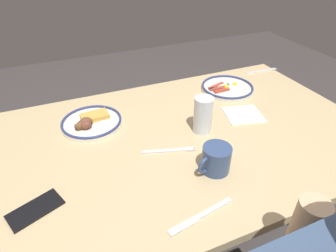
{
  "coord_description": "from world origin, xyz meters",
  "views": [
    {
      "loc": [
        0.42,
        0.78,
        1.39
      ],
      "look_at": [
        0.08,
        -0.04,
        0.77
      ],
      "focal_mm": 30.11,
      "sensor_mm": 36.0,
      "label": 1
    }
  ],
  "objects_px": {
    "paper_napkin": "(243,115)",
    "drinking_glass": "(203,116)",
    "coffee_mug": "(216,159)",
    "fork_far": "(169,151)",
    "cell_phone": "(35,209)",
    "butter_knife": "(202,215)",
    "fork_near": "(262,71)",
    "plate_near_main": "(227,87)",
    "plate_center_pancakes": "(91,122)"
  },
  "relations": [
    {
      "from": "plate_center_pancakes",
      "to": "fork_far",
      "type": "xyz_separation_m",
      "value": [
        -0.22,
        0.27,
        -0.01
      ]
    },
    {
      "from": "cell_phone",
      "to": "fork_near",
      "type": "xyz_separation_m",
      "value": [
        -1.19,
        -0.53,
        -0.0
      ]
    },
    {
      "from": "cell_phone",
      "to": "butter_knife",
      "type": "distance_m",
      "value": 0.46
    },
    {
      "from": "plate_center_pancakes",
      "to": "fork_near",
      "type": "height_order",
      "value": "plate_center_pancakes"
    },
    {
      "from": "plate_near_main",
      "to": "cell_phone",
      "type": "xyz_separation_m",
      "value": [
        0.89,
        0.42,
        -0.01
      ]
    },
    {
      "from": "cell_phone",
      "to": "fork_far",
      "type": "distance_m",
      "value": 0.46
    },
    {
      "from": "fork_far",
      "to": "paper_napkin",
      "type": "bearing_deg",
      "value": -165.7
    },
    {
      "from": "plate_near_main",
      "to": "plate_center_pancakes",
      "type": "relative_size",
      "value": 1.05
    },
    {
      "from": "plate_center_pancakes",
      "to": "butter_knife",
      "type": "height_order",
      "value": "plate_center_pancakes"
    },
    {
      "from": "paper_napkin",
      "to": "fork_far",
      "type": "xyz_separation_m",
      "value": [
        0.39,
        0.1,
        0.0
      ]
    },
    {
      "from": "coffee_mug",
      "to": "fork_far",
      "type": "distance_m",
      "value": 0.18
    },
    {
      "from": "coffee_mug",
      "to": "cell_phone",
      "type": "distance_m",
      "value": 0.55
    },
    {
      "from": "plate_center_pancakes",
      "to": "butter_knife",
      "type": "relative_size",
      "value": 1.14
    },
    {
      "from": "paper_napkin",
      "to": "butter_knife",
      "type": "distance_m",
      "value": 0.57
    },
    {
      "from": "plate_near_main",
      "to": "coffee_mug",
      "type": "distance_m",
      "value": 0.58
    },
    {
      "from": "coffee_mug",
      "to": "drinking_glass",
      "type": "relative_size",
      "value": 0.85
    },
    {
      "from": "butter_knife",
      "to": "coffee_mug",
      "type": "bearing_deg",
      "value": -130.94
    },
    {
      "from": "plate_center_pancakes",
      "to": "plate_near_main",
      "type": "bearing_deg",
      "value": -175.66
    },
    {
      "from": "coffee_mug",
      "to": "cell_phone",
      "type": "relative_size",
      "value": 0.85
    },
    {
      "from": "paper_napkin",
      "to": "fork_far",
      "type": "bearing_deg",
      "value": 14.3
    },
    {
      "from": "coffee_mug",
      "to": "paper_napkin",
      "type": "distance_m",
      "value": 0.38
    },
    {
      "from": "drinking_glass",
      "to": "cell_phone",
      "type": "distance_m",
      "value": 0.64
    },
    {
      "from": "drinking_glass",
      "to": "fork_near",
      "type": "distance_m",
      "value": 0.69
    },
    {
      "from": "butter_knife",
      "to": "drinking_glass",
      "type": "bearing_deg",
      "value": -118.43
    },
    {
      "from": "plate_center_pancakes",
      "to": "cell_phone",
      "type": "relative_size",
      "value": 1.68
    },
    {
      "from": "drinking_glass",
      "to": "butter_knife",
      "type": "height_order",
      "value": "drinking_glass"
    },
    {
      "from": "paper_napkin",
      "to": "drinking_glass",
      "type": "bearing_deg",
      "value": 7.65
    },
    {
      "from": "plate_near_main",
      "to": "plate_center_pancakes",
      "type": "distance_m",
      "value": 0.67
    },
    {
      "from": "plate_near_main",
      "to": "butter_knife",
      "type": "xyz_separation_m",
      "value": [
        0.47,
        0.61,
        -0.01
      ]
    },
    {
      "from": "cell_phone",
      "to": "drinking_glass",
      "type": "bearing_deg",
      "value": 172.47
    },
    {
      "from": "drinking_glass",
      "to": "plate_center_pancakes",
      "type": "bearing_deg",
      "value": -27.41
    },
    {
      "from": "plate_center_pancakes",
      "to": "drinking_glass",
      "type": "bearing_deg",
      "value": 152.59
    },
    {
      "from": "plate_near_main",
      "to": "butter_knife",
      "type": "relative_size",
      "value": 1.19
    },
    {
      "from": "coffee_mug",
      "to": "fork_near",
      "type": "distance_m",
      "value": 0.87
    },
    {
      "from": "fork_near",
      "to": "butter_knife",
      "type": "relative_size",
      "value": 0.93
    },
    {
      "from": "cell_phone",
      "to": "butter_knife",
      "type": "xyz_separation_m",
      "value": [
        -0.42,
        0.2,
        -0.0
      ]
    },
    {
      "from": "fork_near",
      "to": "butter_knife",
      "type": "bearing_deg",
      "value": 43.24
    },
    {
      "from": "plate_center_pancakes",
      "to": "fork_near",
      "type": "xyz_separation_m",
      "value": [
        -0.97,
        -0.16,
        -0.01
      ]
    },
    {
      "from": "fork_far",
      "to": "butter_knife",
      "type": "height_order",
      "value": "same"
    },
    {
      "from": "cell_phone",
      "to": "fork_far",
      "type": "bearing_deg",
      "value": 169.45
    },
    {
      "from": "fork_near",
      "to": "coffee_mug",
      "type": "bearing_deg",
      "value": 41.95
    },
    {
      "from": "paper_napkin",
      "to": "fork_near",
      "type": "relative_size",
      "value": 0.76
    },
    {
      "from": "coffee_mug",
      "to": "drinking_glass",
      "type": "xyz_separation_m",
      "value": [
        -0.07,
        -0.21,
        0.02
      ]
    },
    {
      "from": "plate_near_main",
      "to": "drinking_glass",
      "type": "bearing_deg",
      "value": 42.31
    },
    {
      "from": "drinking_glass",
      "to": "paper_napkin",
      "type": "relative_size",
      "value": 0.96
    },
    {
      "from": "fork_near",
      "to": "fork_far",
      "type": "height_order",
      "value": "same"
    },
    {
      "from": "coffee_mug",
      "to": "fork_near",
      "type": "xyz_separation_m",
      "value": [
        -0.65,
        -0.58,
        -0.04
      ]
    },
    {
      "from": "cell_phone",
      "to": "fork_near",
      "type": "bearing_deg",
      "value": -178.35
    },
    {
      "from": "paper_napkin",
      "to": "fork_near",
      "type": "height_order",
      "value": "fork_near"
    },
    {
      "from": "plate_near_main",
      "to": "fork_far",
      "type": "bearing_deg",
      "value": 35.85
    }
  ]
}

